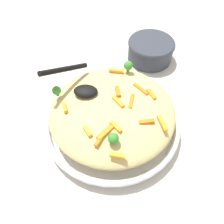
# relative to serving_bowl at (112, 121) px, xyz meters

# --- Properties ---
(ground_plane) EXTENTS (2.40, 2.40, 0.00)m
(ground_plane) POSITION_rel_serving_bowl_xyz_m (0.00, 0.00, -0.02)
(ground_plane) COLOR beige
(serving_bowl) EXTENTS (0.34, 0.34, 0.04)m
(serving_bowl) POSITION_rel_serving_bowl_xyz_m (0.00, 0.00, 0.00)
(serving_bowl) COLOR silver
(serving_bowl) RESTS_ON ground_plane
(pasta_mound) EXTENTS (0.30, 0.30, 0.06)m
(pasta_mound) POSITION_rel_serving_bowl_xyz_m (0.00, 0.00, 0.04)
(pasta_mound) COLOR #D1BA7A
(pasta_mound) RESTS_ON serving_bowl
(carrot_piece_0) EXTENTS (0.03, 0.01, 0.01)m
(carrot_piece_0) POSITION_rel_serving_bowl_xyz_m (-0.02, 0.13, 0.07)
(carrot_piece_0) COLOR orange
(carrot_piece_0) RESTS_ON pasta_mound
(carrot_piece_1) EXTENTS (0.02, 0.04, 0.01)m
(carrot_piece_1) POSITION_rel_serving_bowl_xyz_m (-0.11, 0.04, 0.07)
(carrot_piece_1) COLOR orange
(carrot_piece_1) RESTS_ON pasta_mound
(carrot_piece_2) EXTENTS (0.03, 0.02, 0.01)m
(carrot_piece_2) POSITION_rel_serving_bowl_xyz_m (-0.08, 0.04, 0.07)
(carrot_piece_2) COLOR orange
(carrot_piece_2) RESTS_ON pasta_mound
(carrot_piece_3) EXTENTS (0.01, 0.04, 0.01)m
(carrot_piece_3) POSITION_rel_serving_bowl_xyz_m (-0.04, -0.01, 0.07)
(carrot_piece_3) COLOR orange
(carrot_piece_3) RESTS_ON pasta_mound
(carrot_piece_4) EXTENTS (0.02, 0.03, 0.01)m
(carrot_piece_4) POSITION_rel_serving_bowl_xyz_m (-0.01, -0.03, 0.08)
(carrot_piece_4) COLOR orange
(carrot_piece_4) RESTS_ON pasta_mound
(carrot_piece_5) EXTENTS (0.03, 0.03, 0.01)m
(carrot_piece_5) POSITION_rel_serving_bowl_xyz_m (-0.01, -0.00, 0.08)
(carrot_piece_5) COLOR orange
(carrot_piece_5) RESTS_ON pasta_mound
(carrot_piece_6) EXTENTS (0.04, 0.04, 0.01)m
(carrot_piece_6) POSITION_rel_serving_bowl_xyz_m (-0.06, -0.05, 0.07)
(carrot_piece_6) COLOR orange
(carrot_piece_6) RESTS_ON pasta_mound
(carrot_piece_7) EXTENTS (0.03, 0.03, 0.01)m
(carrot_piece_7) POSITION_rel_serving_bowl_xyz_m (-0.01, 0.06, 0.07)
(carrot_piece_7) COLOR orange
(carrot_piece_7) RESTS_ON pasta_mound
(carrot_piece_8) EXTENTS (0.02, 0.03, 0.01)m
(carrot_piece_8) POSITION_rel_serving_bowl_xyz_m (0.04, 0.08, 0.07)
(carrot_piece_8) COLOR orange
(carrot_piece_8) RESTS_ON pasta_mound
(carrot_piece_9) EXTENTS (0.03, 0.04, 0.01)m
(carrot_piece_9) POSITION_rel_serving_bowl_xyz_m (0.01, 0.08, 0.07)
(carrot_piece_9) COLOR orange
(carrot_piece_9) RESTS_ON pasta_mound
(carrot_piece_10) EXTENTS (0.02, 0.03, 0.01)m
(carrot_piece_10) POSITION_rel_serving_bowl_xyz_m (0.01, 0.10, 0.07)
(carrot_piece_10) COLOR orange
(carrot_piece_10) RESTS_ON pasta_mound
(carrot_piece_11) EXTENTS (0.02, 0.03, 0.01)m
(carrot_piece_11) POSITION_rel_serving_bowl_xyz_m (0.10, 0.02, 0.07)
(carrot_piece_11) COLOR orange
(carrot_piece_11) RESTS_ON pasta_mound
(carrot_piece_12) EXTENTS (0.02, 0.03, 0.01)m
(carrot_piece_12) POSITION_rel_serving_bowl_xyz_m (-0.09, -0.04, 0.07)
(carrot_piece_12) COLOR orange
(carrot_piece_12) RESTS_ON pasta_mound
(carrot_piece_13) EXTENTS (0.04, 0.01, 0.01)m
(carrot_piece_13) POSITION_rel_serving_bowl_xyz_m (0.00, -0.11, 0.07)
(carrot_piece_13) COLOR orange
(carrot_piece_13) RESTS_ON pasta_mound
(broccoli_floret_0) EXTENTS (0.02, 0.02, 0.03)m
(broccoli_floret_0) POSITION_rel_serving_bowl_xyz_m (0.13, -0.01, 0.08)
(broccoli_floret_0) COLOR #377928
(broccoli_floret_0) RESTS_ON pasta_mound
(broccoli_floret_1) EXTENTS (0.02, 0.02, 0.03)m
(broccoli_floret_1) POSITION_rel_serving_bowl_xyz_m (-0.03, -0.11, 0.08)
(broccoli_floret_1) COLOR #377928
(broccoli_floret_1) RESTS_ON pasta_mound
(broccoli_floret_2) EXTENTS (0.02, 0.02, 0.03)m
(broccoli_floret_2) POSITION_rel_serving_bowl_xyz_m (-0.01, 0.10, 0.08)
(broccoli_floret_2) COLOR #377928
(broccoli_floret_2) RESTS_ON pasta_mound
(serving_spoon) EXTENTS (0.12, 0.12, 0.07)m
(serving_spoon) POSITION_rel_serving_bowl_xyz_m (0.08, -0.03, 0.09)
(serving_spoon) COLOR black
(serving_spoon) RESTS_ON pasta_mound
(companion_bowl) EXTENTS (0.15, 0.15, 0.07)m
(companion_bowl) POSITION_rel_serving_bowl_xyz_m (-0.10, -0.28, 0.02)
(companion_bowl) COLOR #333842
(companion_bowl) RESTS_ON ground_plane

